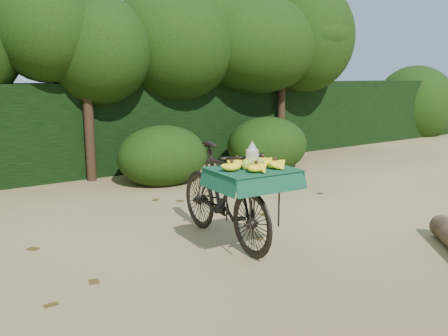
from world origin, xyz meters
TOP-DOWN VIEW (x-y plane):
  - ground at (0.00, 0.00)m, footprint 80.00×80.00m
  - vendor_bicycle at (0.59, 1.06)m, footprint 0.89×1.98m
  - hedge_backdrop at (0.00, 6.30)m, footprint 26.00×1.80m
  - tree_row at (-0.65, 5.50)m, footprint 14.50×2.00m
  - bush_clumps at (0.50, 4.30)m, footprint 8.80×1.70m
  - leaf_litter at (0.00, 0.65)m, footprint 7.00×7.30m

SIDE VIEW (x-z plane):
  - ground at x=0.00m, z-range 0.00..0.00m
  - leaf_litter at x=0.00m, z-range 0.00..0.01m
  - bush_clumps at x=0.50m, z-range 0.00..0.90m
  - vendor_bicycle at x=0.59m, z-range 0.01..1.19m
  - hedge_backdrop at x=0.00m, z-range 0.00..1.80m
  - tree_row at x=-0.65m, z-range 0.00..4.00m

